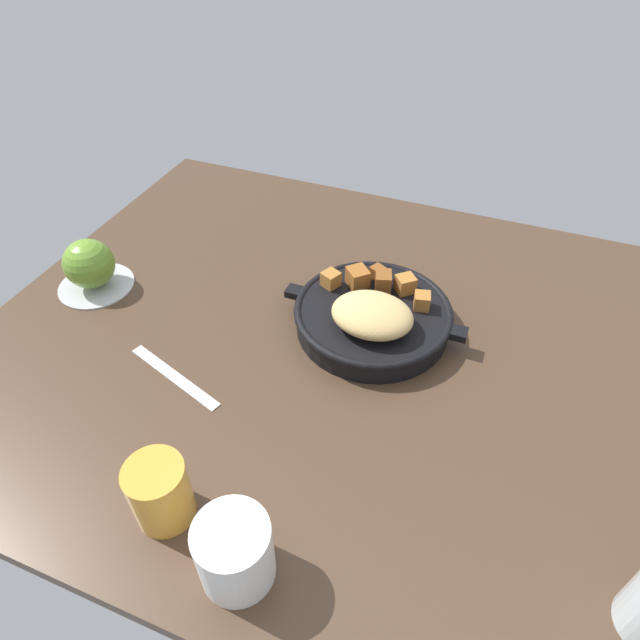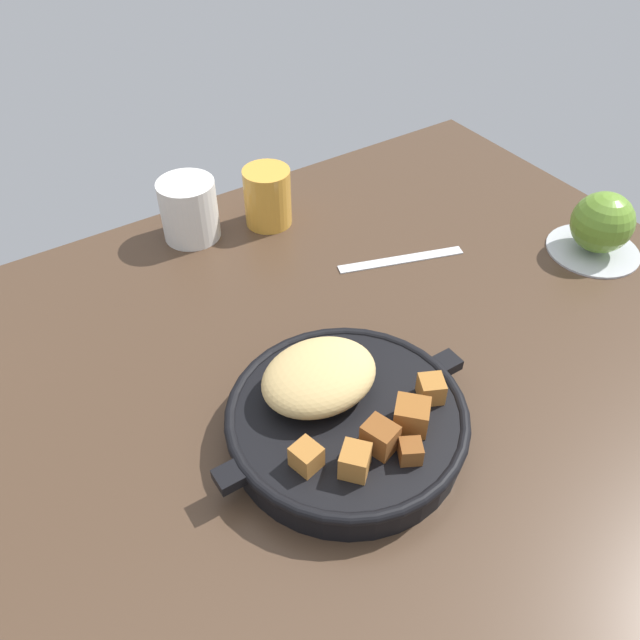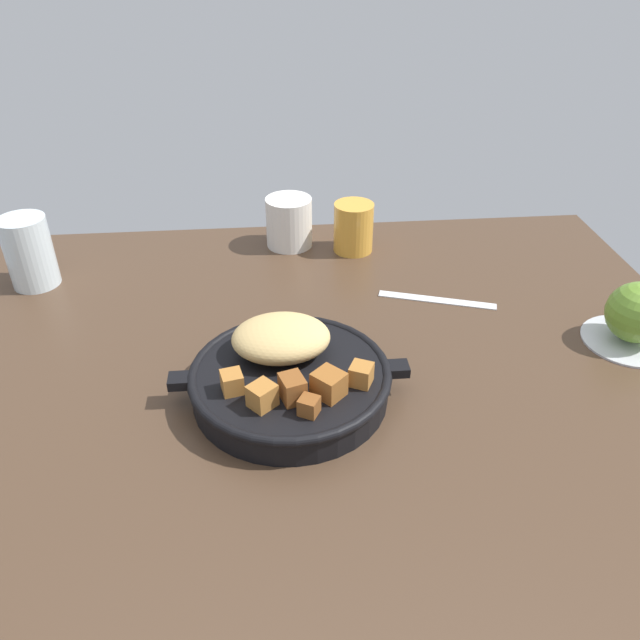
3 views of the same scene
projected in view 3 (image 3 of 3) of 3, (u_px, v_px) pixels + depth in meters
ground_plane at (321, 377)px, 80.65cm from camera, size 106.05×86.89×2.40cm
cast_iron_skillet at (289, 375)px, 74.45cm from camera, size 28.28×23.96×8.18cm
saucer_plate at (629, 340)px, 85.02cm from camera, size 12.38×12.38×0.60cm
red_apple at (638, 312)px, 82.61cm from camera, size 8.14×8.14×8.14cm
butter_knife at (437, 300)px, 93.88cm from camera, size 17.02×6.99×0.36cm
ceramic_mug_white at (289, 222)px, 107.21cm from camera, size 7.82×7.82×8.48cm
water_glass_tall at (29, 252)px, 95.24cm from camera, size 7.08×7.08×11.00cm
juice_glass_amber at (353, 227)px, 105.63cm from camera, size 6.66×6.66×8.33cm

